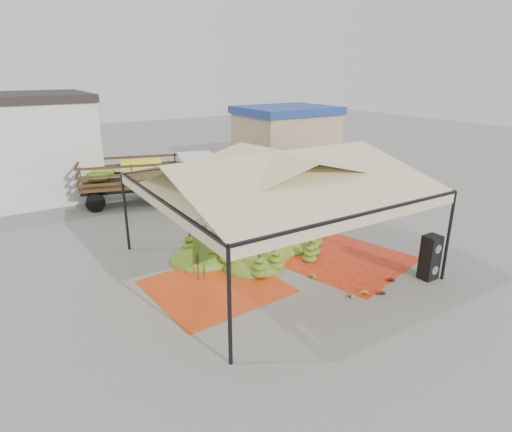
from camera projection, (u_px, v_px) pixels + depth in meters
ground at (274, 263)px, 15.31m from camera, size 90.00×90.00×0.00m
canopy_tent at (275, 173)px, 14.23m from camera, size 8.10×8.10×4.00m
building_tan at (286, 136)px, 30.06m from camera, size 6.30×5.30×4.10m
tarp_left at (215, 286)px, 13.66m from camera, size 4.20×4.03×0.01m
tarp_right at (343, 259)px, 15.62m from camera, size 4.97×5.12×0.01m
banana_heap at (248, 236)px, 16.02m from camera, size 6.32×5.36×1.27m
hand_yellow_a at (349, 295)px, 12.94m from camera, size 0.52×0.48×0.19m
hand_yellow_b at (364, 293)px, 13.07m from camera, size 0.48×0.44×0.18m
hand_red_a at (390, 280)px, 13.87m from camera, size 0.47×0.41×0.19m
hand_red_b at (381, 294)px, 13.05m from camera, size 0.49×0.47×0.17m
hand_green at (310, 276)px, 14.11m from camera, size 0.52×0.45×0.21m
hanging_bunches at (296, 202)px, 13.39m from camera, size 1.74×0.24×0.20m
speaker_stack at (430, 257)px, 13.96m from camera, size 0.55×0.48×1.51m
banana_leaves at (205, 286)px, 13.68m from camera, size 0.96×1.36×3.70m
vendor at (252, 201)px, 19.35m from camera, size 0.65×0.43×1.78m
truck_left at (155, 174)px, 21.99m from camera, size 7.10×4.06×2.31m
truck_right at (295, 165)px, 25.09m from camera, size 6.05×3.47×1.97m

